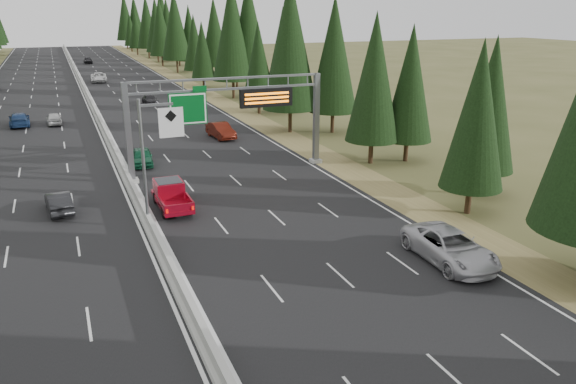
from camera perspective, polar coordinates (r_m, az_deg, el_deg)
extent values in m
cube|color=black|center=(89.62, -19.56, 8.78)|extent=(32.00, 260.00, 0.08)
cube|color=olive|center=(92.22, -8.35, 9.86)|extent=(3.60, 260.00, 0.06)
cube|color=#9A9B95|center=(89.60, -19.58, 8.90)|extent=(0.70, 260.00, 0.30)
cube|color=#9A9B95|center=(89.54, -19.60, 9.15)|extent=(0.30, 260.00, 0.60)
cube|color=slate|center=(44.76, -15.92, 5.72)|extent=(0.45, 0.45, 7.80)
cube|color=#9A9B95|center=(45.67, -15.51, 1.12)|extent=(0.90, 0.90, 0.30)
cube|color=slate|center=(49.03, 2.88, 7.43)|extent=(0.45, 0.45, 7.80)
cube|color=#9A9B95|center=(49.87, 2.81, 3.20)|extent=(0.90, 0.90, 0.30)
cube|color=slate|center=(45.67, -6.26, 11.40)|extent=(15.85, 0.35, 0.16)
cube|color=slate|center=(45.77, -6.23, 10.36)|extent=(15.85, 0.35, 0.16)
cube|color=#054C19|center=(44.94, -10.13, 8.32)|extent=(3.00, 0.10, 2.50)
cube|color=silver|center=(44.88, -10.11, 8.31)|extent=(2.85, 0.02, 2.35)
cube|color=#054C19|center=(44.93, -8.97, 10.32)|extent=(1.10, 0.10, 0.45)
cube|color=black|center=(46.60, -2.23, 9.56)|extent=(4.50, 0.40, 1.50)
cube|color=orange|center=(46.35, -2.14, 9.95)|extent=(3.80, 0.02, 0.18)
cube|color=orange|center=(46.40, -2.13, 9.52)|extent=(3.80, 0.02, 0.18)
cube|color=orange|center=(46.45, -2.13, 9.10)|extent=(3.80, 0.02, 0.18)
cylinder|color=slate|center=(35.03, -14.45, 2.65)|extent=(0.20, 0.20, 8.00)
cube|color=#9A9B95|center=(36.23, -13.97, -3.30)|extent=(0.50, 0.50, 0.20)
cube|color=slate|center=(34.42, -13.26, 8.62)|extent=(2.00, 0.15, 0.15)
cube|color=silver|center=(34.63, -11.79, 6.93)|extent=(1.50, 0.06, 1.80)
cylinder|color=black|center=(39.33, 17.84, -0.79)|extent=(0.40, 0.40, 1.83)
cone|color=black|center=(37.94, 18.68, 7.41)|extent=(4.12, 4.12, 9.61)
cylinder|color=black|center=(43.81, 19.10, 1.00)|extent=(0.40, 0.40, 1.83)
cone|color=black|center=(42.57, 19.89, 8.37)|extent=(4.12, 4.12, 9.62)
cylinder|color=black|center=(50.19, 8.41, 4.07)|extent=(0.40, 0.40, 2.08)
cone|color=black|center=(49.04, 8.76, 11.44)|extent=(4.67, 4.67, 10.90)
cylinder|color=black|center=(51.49, 11.89, 4.14)|extent=(0.40, 0.40, 1.91)
cone|color=black|center=(50.41, 12.33, 10.75)|extent=(4.31, 4.31, 10.05)
cylinder|color=black|center=(62.12, 0.21, 7.26)|extent=(0.40, 0.40, 2.67)
cone|color=black|center=(61.08, 0.22, 14.96)|extent=(6.00, 6.00, 14.00)
cylinder|color=black|center=(62.43, 4.53, 7.11)|extent=(0.40, 0.40, 2.33)
cone|color=black|center=(61.46, 4.70, 13.77)|extent=(5.24, 5.24, 12.22)
cylinder|color=black|center=(73.94, -2.95, 8.69)|extent=(0.40, 0.40, 1.86)
cone|color=black|center=(73.21, -3.03, 13.18)|extent=(4.19, 4.19, 9.77)
cylinder|color=black|center=(74.64, -0.50, 8.91)|extent=(0.40, 0.40, 2.14)
cone|color=black|center=(73.86, -0.52, 14.04)|extent=(4.81, 4.81, 11.23)
cylinder|color=black|center=(87.13, -5.57, 10.37)|extent=(0.40, 0.40, 2.73)
cone|color=black|center=(86.39, -5.75, 15.99)|extent=(6.15, 6.15, 14.36)
cylinder|color=black|center=(88.73, -3.91, 10.58)|extent=(0.40, 0.40, 2.83)
cone|color=black|center=(88.00, -4.04, 16.29)|extent=(6.36, 6.36, 14.84)
cylinder|color=black|center=(98.83, -8.55, 10.90)|extent=(0.40, 0.40, 1.79)
cone|color=black|center=(98.29, -8.70, 14.13)|extent=(4.02, 4.02, 9.38)
cylinder|color=black|center=(99.38, -5.21, 11.27)|extent=(0.40, 0.40, 2.48)
cone|color=black|center=(98.75, -5.34, 15.74)|extent=(5.59, 5.59, 13.03)
cylinder|color=black|center=(110.03, -9.34, 11.63)|extent=(0.40, 0.40, 1.94)
cone|color=black|center=(109.53, -9.51, 14.78)|extent=(4.36, 4.36, 10.18)
cylinder|color=black|center=(111.89, -7.35, 11.95)|extent=(0.40, 0.40, 2.42)
cone|color=black|center=(111.33, -7.51, 15.83)|extent=(5.45, 5.45, 12.73)
cylinder|color=black|center=(124.17, -11.17, 12.43)|extent=(0.40, 0.40, 2.69)
cone|color=black|center=(123.65, -11.42, 16.30)|extent=(6.05, 6.05, 14.11)
cylinder|color=black|center=(126.88, -9.83, 12.52)|extent=(0.40, 0.40, 2.22)
cone|color=black|center=(126.41, -10.01, 15.64)|extent=(4.99, 4.99, 11.64)
cylinder|color=black|center=(138.72, -12.63, 12.87)|extent=(0.40, 0.40, 2.47)
cone|color=black|center=(138.27, -12.85, 16.05)|extent=(5.56, 5.56, 12.96)
cylinder|color=black|center=(139.34, -10.96, 12.97)|extent=(0.40, 0.40, 2.37)
cone|color=black|center=(138.90, -11.15, 16.01)|extent=(5.33, 5.33, 12.44)
cylinder|color=black|center=(150.09, -13.05, 13.23)|extent=(0.40, 0.40, 2.53)
cone|color=black|center=(149.67, -13.27, 16.24)|extent=(5.69, 5.69, 13.28)
cylinder|color=black|center=(152.04, -11.99, 13.35)|extent=(0.40, 0.40, 2.50)
cone|color=black|center=(151.63, -12.19, 16.28)|extent=(5.62, 5.62, 13.11)
cylinder|color=black|center=(162.65, -13.93, 13.54)|extent=(0.40, 0.40, 2.65)
cone|color=black|center=(162.26, -14.16, 16.44)|extent=(5.96, 5.96, 13.90)
cylinder|color=black|center=(164.96, -12.45, 13.73)|extent=(0.40, 0.40, 2.82)
cone|color=black|center=(164.56, -12.67, 16.79)|extent=(6.35, 6.35, 14.82)
cylinder|color=black|center=(174.12, -15.03, 13.63)|extent=(0.40, 0.40, 2.03)
cone|color=black|center=(173.80, -15.21, 15.71)|extent=(4.58, 4.58, 10.68)
cylinder|color=black|center=(176.70, -13.65, 13.76)|extent=(0.40, 0.40, 1.86)
cone|color=black|center=(176.39, -13.79, 15.64)|extent=(4.18, 4.18, 9.76)
cylinder|color=black|center=(187.58, -15.58, 13.85)|extent=(0.40, 0.40, 1.88)
cone|color=black|center=(187.29, -15.73, 15.63)|extent=(4.23, 4.23, 9.86)
cylinder|color=black|center=(191.13, -13.95, 14.07)|extent=(0.40, 0.40, 2.05)
cone|color=black|center=(190.83, -14.10, 15.98)|extent=(4.61, 4.61, 10.75)
cylinder|color=black|center=(201.18, -16.00, 14.20)|extent=(0.40, 0.40, 2.86)
cone|color=black|center=(200.86, -16.23, 16.74)|extent=(6.44, 6.44, 15.02)
cylinder|color=black|center=(204.13, -15.10, 14.31)|extent=(0.40, 0.40, 2.76)
cone|color=black|center=(203.81, -15.31, 16.73)|extent=(6.21, 6.21, 14.49)
imported|color=#B7B6BB|center=(31.45, 16.14, -5.36)|extent=(3.05, 6.26, 1.71)
cylinder|color=black|center=(37.36, -12.44, -2.05)|extent=(0.29, 0.78, 0.78)
cylinder|color=black|center=(37.64, -9.98, -1.73)|extent=(0.29, 0.78, 0.78)
cylinder|color=black|center=(40.35, -13.27, -0.58)|extent=(0.29, 0.78, 0.78)
cylinder|color=black|center=(40.61, -10.98, -0.30)|extent=(0.29, 0.78, 0.78)
cube|color=maroon|center=(38.98, -11.71, -0.91)|extent=(1.94, 5.44, 0.29)
cube|color=maroon|center=(39.58, -12.02, 0.40)|extent=(1.85, 2.14, 1.07)
cube|color=black|center=(39.50, -12.05, 0.81)|extent=(1.65, 1.85, 0.53)
cube|color=maroon|center=(37.36, -12.70, -1.27)|extent=(0.10, 2.33, 0.58)
cube|color=maroon|center=(37.68, -9.94, -0.93)|extent=(0.10, 2.33, 0.58)
cube|color=maroon|center=(36.43, -10.94, -1.66)|extent=(1.94, 0.10, 0.58)
imported|color=#124F30|center=(50.50, -14.60, 3.49)|extent=(2.14, 4.40, 1.45)
imported|color=#4D140B|center=(59.64, -6.84, 6.23)|extent=(2.19, 5.00, 1.60)
imported|color=black|center=(83.09, -13.84, 9.10)|extent=(1.98, 4.45, 1.27)
imported|color=silver|center=(111.39, -18.67, 10.98)|extent=(3.09, 6.09, 1.65)
imported|color=black|center=(150.33, -19.67, 12.51)|extent=(1.99, 4.68, 1.58)
imported|color=black|center=(40.53, -22.26, -0.95)|extent=(1.88, 4.31, 1.38)
imported|color=navy|center=(72.35, -25.64, 6.66)|extent=(2.39, 5.44, 1.55)
imported|color=silver|center=(71.83, -22.67, 6.91)|extent=(1.75, 4.12, 1.39)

